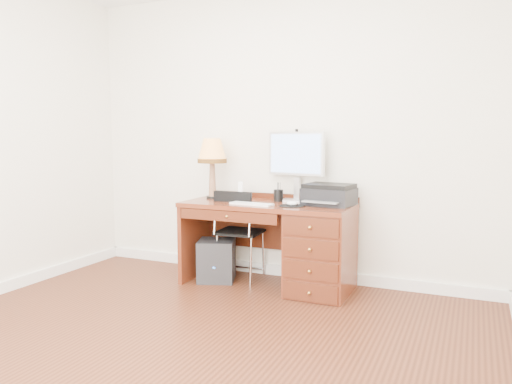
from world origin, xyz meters
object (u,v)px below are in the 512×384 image
at_px(desk, 302,243).
at_px(monitor, 296,158).
at_px(chair, 237,226).
at_px(printer, 329,195).
at_px(phone, 241,195).
at_px(equipment_box, 217,260).
at_px(leg_lamp, 212,154).

xyz_separation_m(desk, monitor, (-0.14, 0.23, 0.73)).
bearing_deg(chair, printer, -0.12).
bearing_deg(printer, phone, -169.55).
bearing_deg(desk, equipment_box, -176.27).
bearing_deg(monitor, phone, -149.26).
relative_size(monitor, leg_lamp, 1.11).
bearing_deg(chair, leg_lamp, 166.59).
height_order(desk, chair, chair).
height_order(monitor, printer, monitor).
height_order(phone, chair, phone).
distance_m(monitor, phone, 0.61).
height_order(desk, printer, printer).
distance_m(desk, printer, 0.48).
relative_size(monitor, equipment_box, 1.65).
bearing_deg(chair, phone, 3.04).
bearing_deg(printer, monitor, 165.15).
height_order(printer, chair, printer).
relative_size(printer, leg_lamp, 0.79).
relative_size(monitor, printer, 1.41).
xyz_separation_m(desk, chair, (-0.64, 0.03, 0.10)).
distance_m(printer, leg_lamp, 1.18).
height_order(desk, equipment_box, desk).
bearing_deg(phone, leg_lamp, 153.60).
distance_m(chair, equipment_box, 0.38).
xyz_separation_m(phone, equipment_box, (-0.21, -0.09, -0.61)).
relative_size(printer, chair, 0.53).
bearing_deg(equipment_box, leg_lamp, 109.16).
xyz_separation_m(monitor, phone, (-0.46, -0.19, -0.34)).
bearing_deg(printer, equipment_box, -165.38).
bearing_deg(equipment_box, desk, -16.33).
bearing_deg(equipment_box, chair, 5.60).
height_order(leg_lamp, equipment_box, leg_lamp).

